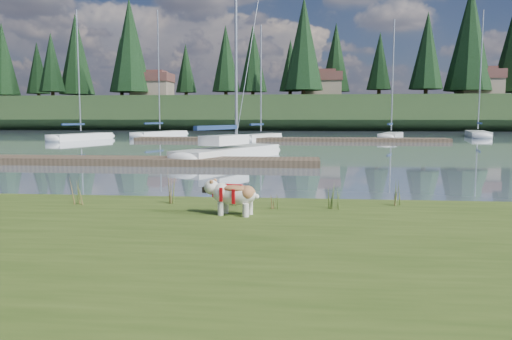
# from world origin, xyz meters

# --- Properties ---
(ground) EXTENTS (200.00, 200.00, 0.00)m
(ground) POSITION_xyz_m (0.00, 30.00, 0.00)
(ground) COLOR gray
(ground) RESTS_ON ground
(bank) EXTENTS (60.00, 9.00, 0.35)m
(bank) POSITION_xyz_m (0.00, -6.00, 0.17)
(bank) COLOR #3B501A
(bank) RESTS_ON ground
(ridge) EXTENTS (200.00, 20.00, 5.00)m
(ridge) POSITION_xyz_m (0.00, 73.00, 2.50)
(ridge) COLOR #1E3118
(ridge) RESTS_ON ground
(bulldog) EXTENTS (1.01, 0.52, 0.60)m
(bulldog) POSITION_xyz_m (2.17, -3.38, 0.72)
(bulldog) COLOR silver
(bulldog) RESTS_ON bank
(sailboat_main) EXTENTS (4.84, 8.30, 12.06)m
(sailboat_main) POSITION_xyz_m (-0.03, 12.56, 0.42)
(sailboat_main) COLOR white
(sailboat_main) RESTS_ON ground
(dock_near) EXTENTS (16.00, 2.00, 0.30)m
(dock_near) POSITION_xyz_m (-4.00, 9.00, 0.15)
(dock_near) COLOR #4C3D2C
(dock_near) RESTS_ON ground
(dock_far) EXTENTS (26.00, 2.20, 0.30)m
(dock_far) POSITION_xyz_m (2.00, 30.00, 0.15)
(dock_far) COLOR #4C3D2C
(dock_far) RESTS_ON ground
(sailboat_bg_0) EXTENTS (3.56, 7.90, 11.30)m
(sailboat_bg_0) POSITION_xyz_m (-16.12, 31.05, 0.32)
(sailboat_bg_0) COLOR white
(sailboat_bg_0) RESTS_ON ground
(sailboat_bg_1) EXTENTS (4.31, 8.62, 12.66)m
(sailboat_bg_1) POSITION_xyz_m (-11.03, 38.19, 0.33)
(sailboat_bg_1) COLOR white
(sailboat_bg_1) RESTS_ON ground
(sailboat_bg_2) EXTENTS (3.62, 6.48, 9.90)m
(sailboat_bg_2) POSITION_xyz_m (-0.22, 31.65, 0.33)
(sailboat_bg_2) COLOR white
(sailboat_bg_2) RESTS_ON ground
(sailboat_bg_3) EXTENTS (3.50, 7.44, 10.86)m
(sailboat_bg_3) POSITION_xyz_m (11.40, 35.48, 0.33)
(sailboat_bg_3) COLOR white
(sailboat_bg_3) RESTS_ON ground
(sailboat_bg_5) EXTENTS (3.65, 9.21, 12.80)m
(sailboat_bg_5) POSITION_xyz_m (21.16, 42.12, 0.32)
(sailboat_bg_5) COLOR white
(sailboat_bg_5) RESTS_ON ground
(weed_0) EXTENTS (0.17, 0.14, 0.68)m
(weed_0) POSITION_xyz_m (0.76, -2.33, 0.64)
(weed_0) COLOR #475B23
(weed_0) RESTS_ON bank
(weed_1) EXTENTS (0.17, 0.14, 0.50)m
(weed_1) POSITION_xyz_m (2.08, -2.46, 0.56)
(weed_1) COLOR #475B23
(weed_1) RESTS_ON bank
(weed_2) EXTENTS (0.17, 0.14, 0.55)m
(weed_2) POSITION_xyz_m (3.92, -2.66, 0.58)
(weed_2) COLOR #475B23
(weed_2) RESTS_ON bank
(weed_3) EXTENTS (0.17, 0.14, 0.59)m
(weed_3) POSITION_xyz_m (-1.01, -2.64, 0.60)
(weed_3) COLOR #475B23
(weed_3) RESTS_ON bank
(weed_4) EXTENTS (0.17, 0.14, 0.37)m
(weed_4) POSITION_xyz_m (2.86, -2.73, 0.51)
(weed_4) COLOR #475B23
(weed_4) RESTS_ON bank
(weed_5) EXTENTS (0.17, 0.14, 0.52)m
(weed_5) POSITION_xyz_m (5.18, -2.13, 0.57)
(weed_5) COLOR #475B23
(weed_5) RESTS_ON bank
(mud_lip) EXTENTS (60.00, 0.50, 0.14)m
(mud_lip) POSITION_xyz_m (0.00, -1.60, 0.07)
(mud_lip) COLOR #33281C
(mud_lip) RESTS_ON ground
(conifer_1) EXTENTS (4.40, 4.40, 11.30)m
(conifer_1) POSITION_xyz_m (-40.00, 71.00, 11.28)
(conifer_1) COLOR #382619
(conifer_1) RESTS_ON ridge
(conifer_2) EXTENTS (6.60, 6.60, 16.05)m
(conifer_2) POSITION_xyz_m (-25.00, 68.00, 13.54)
(conifer_2) COLOR #382619
(conifer_2) RESTS_ON ridge
(conifer_3) EXTENTS (4.84, 4.84, 12.25)m
(conifer_3) POSITION_xyz_m (-10.00, 72.00, 11.74)
(conifer_3) COLOR #382619
(conifer_3) RESTS_ON ridge
(conifer_4) EXTENTS (6.16, 6.16, 15.10)m
(conifer_4) POSITION_xyz_m (3.00, 66.00, 13.09)
(conifer_4) COLOR #382619
(conifer_4) RESTS_ON ridge
(conifer_5) EXTENTS (3.96, 3.96, 10.35)m
(conifer_5) POSITION_xyz_m (15.00, 70.00, 10.83)
(conifer_5) COLOR #382619
(conifer_5) RESTS_ON ridge
(conifer_6) EXTENTS (7.04, 7.04, 17.00)m
(conifer_6) POSITION_xyz_m (28.00, 68.00, 13.99)
(conifer_6) COLOR #382619
(conifer_6) RESTS_ON ridge
(house_0) EXTENTS (6.30, 5.30, 4.65)m
(house_0) POSITION_xyz_m (-22.00, 70.00, 7.31)
(house_0) COLOR gray
(house_0) RESTS_ON ridge
(house_1) EXTENTS (6.30, 5.30, 4.65)m
(house_1) POSITION_xyz_m (6.00, 71.00, 7.31)
(house_1) COLOR gray
(house_1) RESTS_ON ridge
(house_2) EXTENTS (6.30, 5.30, 4.65)m
(house_2) POSITION_xyz_m (30.00, 69.00, 7.31)
(house_2) COLOR gray
(house_2) RESTS_ON ridge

